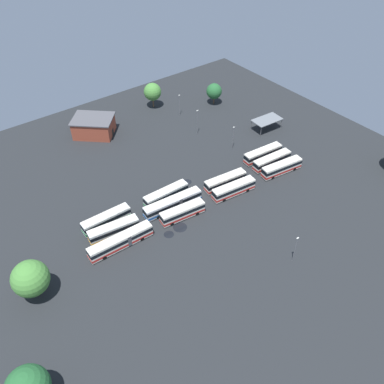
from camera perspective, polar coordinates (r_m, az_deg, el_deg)
ground_plane at (r=107.03m, az=1.14°, el=-0.72°), size 129.58×129.58×0.00m
bus_row0_slot0 at (r=121.09m, az=9.93°, el=5.33°), size 12.59×3.69×3.43m
bus_row0_slot1 at (r=118.83m, az=11.17°, el=4.37°), size 12.43×3.54×3.43m
bus_row0_slot2 at (r=116.71m, az=12.50°, el=3.39°), size 12.79×4.28×3.43m
bus_row1_slot1 at (r=109.62m, az=4.70°, el=1.55°), size 12.30×4.02×3.43m
bus_row1_slot2 at (r=107.29m, az=5.88°, el=0.43°), size 12.53×4.09×3.43m
bus_row2_slot0 at (r=105.24m, az=-3.67°, el=-0.36°), size 12.51×2.75×3.43m
bus_row2_slot1 at (r=102.64m, az=-2.71°, el=-1.60°), size 15.96×3.95×3.43m
bus_row2_slot2 at (r=100.20m, az=-1.36°, el=-2.85°), size 11.87×3.99×3.43m
bus_row3_slot0 at (r=100.49m, az=-11.96°, el=-3.81°), size 12.35×2.77×3.43m
bus_row3_slot1 at (r=97.71m, az=-10.97°, el=-5.23°), size 12.45×4.19×3.43m
bus_row3_slot2 at (r=94.89m, az=-9.97°, el=-6.82°), size 15.87×3.10×3.43m
depot_building at (r=133.55m, az=-13.65°, el=8.99°), size 15.67×15.47×5.78m
maintenance_shelter at (r=134.23m, az=10.52°, el=9.94°), size 9.73×5.92×3.66m
lamp_post_by_building at (r=129.26m, az=0.75°, el=9.96°), size 0.56×0.28×8.38m
lamp_post_near_entrance at (r=91.65m, az=14.31°, el=-7.70°), size 0.56×0.28×7.57m
lamp_post_mid_lot at (r=139.76m, az=-1.78°, el=12.27°), size 0.56×0.28×7.45m
lamp_post_far_corner at (r=122.97m, az=5.80°, el=7.74°), size 0.56×0.28×7.61m
tree_northwest at (r=146.59m, az=3.12°, el=13.97°), size 5.44×5.44×7.52m
tree_east_edge at (r=144.44m, az=-5.58°, el=13.85°), size 6.03×6.03×8.81m
tree_west_edge at (r=87.97m, az=-21.78°, el=-11.24°), size 7.58×7.58×9.48m
puddle_centre_drain at (r=99.06m, az=-1.69°, el=-4.98°), size 3.44×3.44×0.01m
puddle_between_rows at (r=103.26m, az=-12.22°, el=-3.78°), size 3.80×3.80×0.01m
puddle_near_shelter at (r=97.53m, az=-3.28°, el=-5.98°), size 2.47×2.47×0.01m
puddle_front_lane at (r=111.79m, az=-0.67°, el=1.42°), size 2.40×2.40×0.01m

